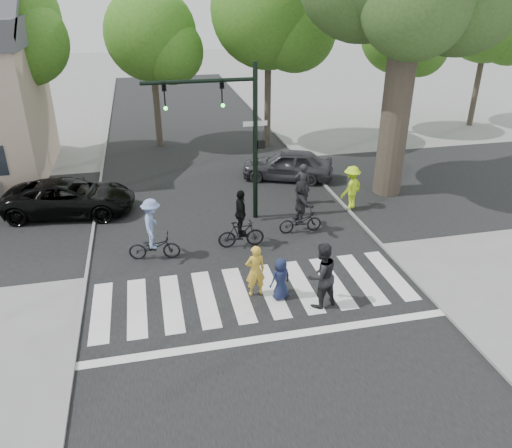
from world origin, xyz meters
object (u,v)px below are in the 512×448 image
at_px(cyclist_mid, 241,224).
at_px(car_suv, 70,197).
at_px(pedestrian_adult, 321,275).
at_px(cyclist_left, 153,234).
at_px(pedestrian_woman, 255,271).
at_px(cyclist_right, 301,209).
at_px(car_grey, 288,165).
at_px(pedestrian_child, 281,279).
at_px(traffic_signal, 233,122).

xyz_separation_m(cyclist_mid, car_suv, (-6.15, 4.26, -0.18)).
relative_size(pedestrian_adult, cyclist_left, 0.92).
bearing_deg(pedestrian_woman, cyclist_right, -129.42).
bearing_deg(cyclist_left, car_suv, 125.09).
bearing_deg(cyclist_right, car_suv, 156.95).
xyz_separation_m(cyclist_right, car_grey, (1.06, 5.46, -0.20)).
xyz_separation_m(pedestrian_child, cyclist_mid, (-0.50, 3.40, 0.21)).
bearing_deg(pedestrian_woman, car_suv, -55.35).
xyz_separation_m(traffic_signal, pedestrian_adult, (1.35, -6.25, -2.90)).
height_order(car_suv, car_grey, car_grey).
distance_m(cyclist_left, cyclist_right, 5.47).
bearing_deg(cyclist_mid, pedestrian_adult, -69.01).
distance_m(pedestrian_adult, cyclist_mid, 4.28).
distance_m(pedestrian_child, cyclist_left, 4.78).
bearing_deg(cyclist_right, cyclist_mid, -165.09).
bearing_deg(pedestrian_child, car_grey, -125.47).
relative_size(traffic_signal, car_suv, 1.18).
distance_m(traffic_signal, pedestrian_woman, 6.14).
height_order(traffic_signal, pedestrian_woman, traffic_signal).
distance_m(cyclist_left, car_grey, 9.02).
height_order(pedestrian_adult, car_grey, pedestrian_adult).
distance_m(pedestrian_woman, cyclist_left, 4.03).
relative_size(cyclist_right, car_suv, 0.41).
height_order(traffic_signal, cyclist_right, traffic_signal).
bearing_deg(pedestrian_adult, traffic_signal, -94.07).
bearing_deg(cyclist_right, pedestrian_woman, -124.81).
height_order(pedestrian_child, cyclist_right, cyclist_right).
height_order(traffic_signal, pedestrian_child, traffic_signal).
bearing_deg(cyclist_left, pedestrian_woman, -45.08).
xyz_separation_m(cyclist_mid, cyclist_right, (2.38, 0.63, 0.04)).
bearing_deg(pedestrian_adult, cyclist_right, -116.69).
relative_size(cyclist_right, car_grey, 0.49).
bearing_deg(cyclist_mid, car_suv, 145.26).
bearing_deg(pedestrian_adult, pedestrian_child, -46.18).
relative_size(pedestrian_child, car_suv, 0.26).
bearing_deg(car_grey, pedestrian_adult, 11.59).
distance_m(car_suv, car_grey, 9.77).
xyz_separation_m(pedestrian_child, car_suv, (-6.65, 7.67, 0.04)).
distance_m(traffic_signal, cyclist_mid, 3.78).
bearing_deg(car_grey, cyclist_left, -23.49).
height_order(traffic_signal, cyclist_left, traffic_signal).
relative_size(cyclist_left, car_grey, 0.51).
height_order(cyclist_right, car_grey, cyclist_right).
height_order(pedestrian_woman, pedestrian_adult, pedestrian_adult).
distance_m(cyclist_right, car_suv, 9.27).
relative_size(traffic_signal, pedestrian_child, 4.49).
relative_size(pedestrian_woman, pedestrian_adult, 0.82).
bearing_deg(cyclist_mid, pedestrian_woman, -93.28).
height_order(pedestrian_woman, car_grey, pedestrian_woman).
xyz_separation_m(pedestrian_adult, car_suv, (-7.68, 8.26, -0.30)).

